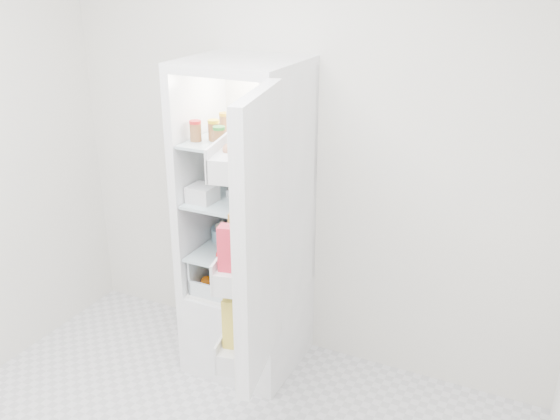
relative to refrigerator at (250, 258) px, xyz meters
The scene contains 21 objects.
room_walls 1.57m from the refrigerator, 80.89° to the right, with size 3.02×3.02×2.61m.
refrigerator is the anchor object (origin of this frame).
shelf_low 0.10m from the refrigerator, 90.00° to the right, with size 0.49×0.53×0.01m, color #AEC6CC.
shelf_mid 0.39m from the refrigerator, 90.00° to the right, with size 0.49×0.53×0.01m, color #AEC6CC.
shelf_top 0.72m from the refrigerator, 90.00° to the right, with size 0.49×0.53×0.01m, color #AEC6CC.
crisper_left 0.15m from the refrigerator, 152.98° to the right, with size 0.23×0.46×0.22m, color silver, non-canonical shape.
crisper_right 0.15m from the refrigerator, 27.02° to the right, with size 0.23×0.46×0.22m, color silver, non-canonical shape.
condiment_jars 0.77m from the refrigerator, 94.77° to the right, with size 0.46×0.34×0.08m.
squeeze_bottle 0.84m from the refrigerator, 18.44° to the right, with size 0.06×0.06×0.20m, color white.
tub_white 0.51m from the refrigerator, 129.41° to the right, with size 0.14×0.14×0.09m, color silver.
tub_cream 0.43m from the refrigerator, 23.56° to the right, with size 0.11×0.11×0.06m, color beige.
tin_red 0.54m from the refrigerator, 58.62° to the right, with size 0.09×0.09×0.06m, color red.
foil_tray 0.41m from the refrigerator, 137.32° to the right, with size 0.16×0.12×0.04m, color white.
tub_green 0.47m from the refrigerator, 21.36° to the right, with size 0.10×0.15×0.08m, color #419153.
red_cabbage 0.24m from the refrigerator, 58.60° to the right, with size 0.18×0.18×0.18m, color #591E59.
bell_pepper 0.31m from the refrigerator, 88.52° to the right, with size 0.11×0.11×0.11m, color red.
mushroom_bowl 0.20m from the refrigerator, behind, with size 0.16×0.16×0.07m, color #8EBED4.
salad_bag 0.31m from the refrigerator, 77.39° to the right, with size 0.12×0.12×0.12m, color beige.
citrus_pile 0.18m from the refrigerator, 136.53° to the right, with size 0.20×0.24×0.16m.
veg_pile 0.18m from the refrigerator, 26.82° to the right, with size 0.16×0.30×0.10m.
fridge_door 0.84m from the refrigerator, 60.02° to the right, with size 0.28×0.60×1.30m.
Camera 1 is at (1.37, -1.59, 2.27)m, focal length 40.00 mm.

